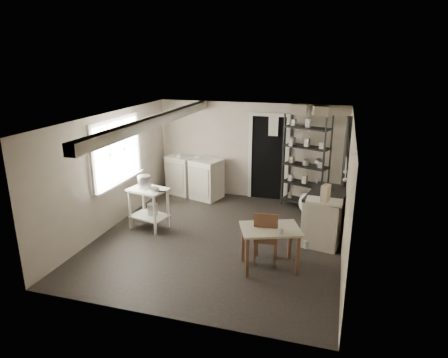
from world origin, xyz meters
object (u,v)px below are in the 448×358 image
(stove, at_px, (326,217))
(work_table, at_px, (270,246))
(stockpot, at_px, (144,183))
(shelf_rack, at_px, (306,167))
(chair, at_px, (266,235))
(base_cabinets, at_px, (194,177))
(prep_table, at_px, (149,209))
(flour_sack, at_px, (308,203))

(stove, relative_size, work_table, 1.27)
(stockpot, bearing_deg, shelf_rack, 34.53)
(work_table, xyz_separation_m, chair, (-0.09, 0.18, 0.10))
(stockpot, height_order, base_cabinets, stockpot)
(prep_table, relative_size, stove, 0.71)
(prep_table, bearing_deg, flour_sack, 29.75)
(stove, xyz_separation_m, flour_sack, (-0.44, 1.19, -0.20))
(prep_table, bearing_deg, stove, 8.45)
(stockpot, relative_size, flour_sack, 0.61)
(base_cabinets, xyz_separation_m, chair, (2.33, -2.80, 0.02))
(prep_table, distance_m, shelf_rack, 3.57)
(work_table, bearing_deg, flour_sack, 81.59)
(stockpot, xyz_separation_m, stove, (3.50, 0.46, -0.50))
(stockpot, xyz_separation_m, work_table, (2.68, -0.91, -0.56))
(stove, height_order, flour_sack, stove)
(stockpot, relative_size, shelf_rack, 0.13)
(stove, bearing_deg, prep_table, -161.03)
(stockpot, bearing_deg, prep_table, -26.87)
(shelf_rack, height_order, flour_sack, shelf_rack)
(stockpot, distance_m, chair, 2.73)
(stockpot, bearing_deg, chair, -15.78)
(shelf_rack, distance_m, work_table, 3.01)
(base_cabinets, xyz_separation_m, work_table, (2.42, -2.98, -0.08))
(prep_table, relative_size, chair, 0.89)
(base_cabinets, bearing_deg, stove, -10.26)
(base_cabinets, bearing_deg, work_table, -34.85)
(base_cabinets, height_order, stove, base_cabinets)
(shelf_rack, bearing_deg, stove, -49.94)
(shelf_rack, relative_size, flour_sack, 4.60)
(stockpot, distance_m, flour_sack, 3.55)
(base_cabinets, height_order, work_table, base_cabinets)
(base_cabinets, distance_m, stove, 3.62)
(prep_table, xyz_separation_m, base_cabinets, (0.17, 2.11, 0.06))
(stockpot, xyz_separation_m, shelf_rack, (2.94, 2.03, 0.01))
(work_table, distance_m, chair, 0.23)
(base_cabinets, relative_size, work_table, 1.57)
(stove, distance_m, flour_sack, 1.29)
(work_table, bearing_deg, stove, 59.22)
(shelf_rack, bearing_deg, chair, -76.95)
(base_cabinets, height_order, chair, chair)
(chair, bearing_deg, work_table, -68.77)
(work_table, bearing_deg, stockpot, 161.18)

